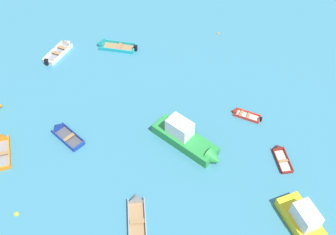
{
  "coord_description": "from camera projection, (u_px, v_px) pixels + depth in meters",
  "views": [
    {
      "loc": [
        -0.66,
        -5.09,
        25.53
      ],
      "look_at": [
        0.0,
        17.94,
        0.15
      ],
      "focal_mm": 40.0,
      "sensor_mm": 36.0,
      "label": 1
    }
  ],
  "objects": [
    {
      "name": "rowboat_red_center",
      "position": [
        240.0,
        113.0,
        34.65
      ],
      "size": [
        2.83,
        1.99,
        0.83
      ],
      "color": "beige",
      "rests_on": "ground_plane"
    },
    {
      "name": "rowboat_maroon_outer_right",
      "position": [
        279.0,
        152.0,
        31.61
      ],
      "size": [
        1.26,
        2.96,
        0.91
      ],
      "color": "beige",
      "rests_on": "ground_plane"
    },
    {
      "name": "rowboat_grey_cluster_outer",
      "position": [
        137.0,
        206.0,
        28.16
      ],
      "size": [
        1.53,
        4.0,
        1.17
      ],
      "color": "#99754C",
      "rests_on": "ground_plane"
    },
    {
      "name": "rowboat_deep_blue_foreground_center",
      "position": [
        62.0,
        131.0,
        33.11
      ],
      "size": [
        3.39,
        3.36,
        1.15
      ],
      "color": "#4C4C51",
      "rests_on": "ground_plane"
    },
    {
      "name": "motor_launch_yellow_back_row_center",
      "position": [
        311.0,
        232.0,
        26.27
      ],
      "size": [
        3.61,
        6.27,
        2.38
      ],
      "color": "yellow",
      "rests_on": "ground_plane"
    },
    {
      "name": "rowboat_turquoise_midfield_left",
      "position": [
        108.0,
        45.0,
        41.48
      ],
      "size": [
        4.76,
        2.4,
        1.37
      ],
      "color": "#99754C",
      "rests_on": "ground_plane"
    },
    {
      "name": "motor_launch_green_distant_center",
      "position": [
        189.0,
        140.0,
        31.74
      ],
      "size": [
        6.14,
        5.84,
        2.63
      ],
      "color": "#288C3D",
      "rests_on": "ground_plane"
    },
    {
      "name": "rowboat_white_cluster_inner",
      "position": [
        63.0,
        48.0,
        41.17
      ],
      "size": [
        2.99,
        4.3,
        1.24
      ],
      "color": "gray",
      "rests_on": "ground_plane"
    },
    {
      "name": "rowboat_orange_near_camera",
      "position": [
        2.0,
        144.0,
        32.18
      ],
      "size": [
        2.27,
        4.1,
        1.17
      ],
      "color": "gray",
      "rests_on": "ground_plane"
    },
    {
      "name": "mooring_buoy_trailing",
      "position": [
        218.0,
        34.0,
        43.31
      ],
      "size": [
        0.29,
        0.29,
        0.29
      ],
      "primitive_type": "sphere",
      "color": "orange",
      "rests_on": "ground_plane"
    },
    {
      "name": "mooring_buoy_central",
      "position": [
        16.0,
        214.0,
        27.92
      ],
      "size": [
        0.37,
        0.37,
        0.37
      ],
      "primitive_type": "sphere",
      "color": "yellow",
      "rests_on": "ground_plane"
    }
  ]
}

